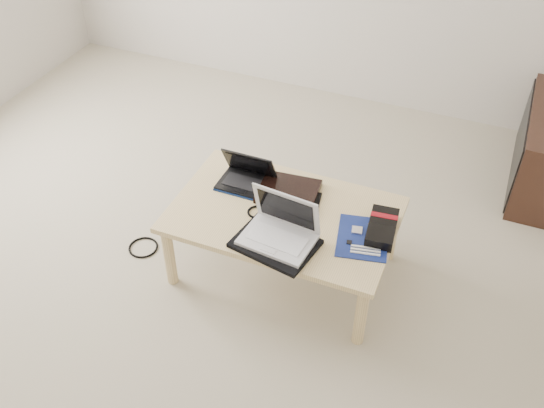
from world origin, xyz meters
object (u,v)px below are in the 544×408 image
at_px(white_laptop, 280,229).
at_px(coffee_table, 284,220).
at_px(netbook, 247,178).
at_px(gpu_box, 382,228).

bearing_deg(white_laptop, coffee_table, 106.66).
height_order(netbook, white_laptop, white_laptop).
relative_size(coffee_table, white_laptop, 3.13).
xyz_separation_m(white_laptop, gpu_box, (0.42, 0.23, -0.04)).
bearing_deg(netbook, coffee_table, -28.12).
bearing_deg(gpu_box, netbook, 172.85).
distance_m(coffee_table, gpu_box, 0.49).
height_order(netbook, gpu_box, netbook).
relative_size(netbook, gpu_box, 1.03).
height_order(coffee_table, netbook, netbook).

